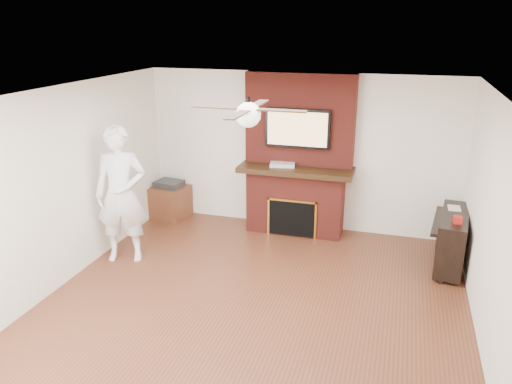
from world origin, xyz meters
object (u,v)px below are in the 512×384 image
(piano, at_px, (451,239))
(person, at_px, (121,194))
(fireplace, at_px, (297,171))
(side_table, at_px, (170,200))

(piano, bearing_deg, person, -159.62)
(fireplace, relative_size, piano, 2.06)
(fireplace, bearing_deg, side_table, -178.25)
(fireplace, distance_m, piano, 2.48)
(fireplace, xyz_separation_m, side_table, (-2.20, -0.07, -0.70))
(side_table, xyz_separation_m, piano, (4.51, -0.60, 0.12))
(fireplace, xyz_separation_m, piano, (2.31, -0.67, -0.58))
(person, distance_m, piano, 4.57)
(fireplace, distance_m, person, 2.71)
(person, bearing_deg, side_table, 74.90)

